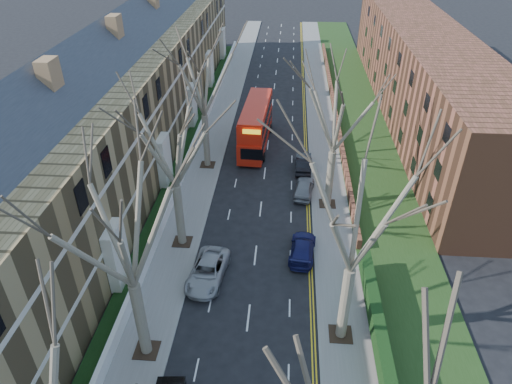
# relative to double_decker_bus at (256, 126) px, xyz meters

# --- Properties ---
(pavement_left) EXTENTS (3.00, 102.00, 0.12)m
(pavement_left) POSITION_rel_double_decker_bus_xyz_m (-4.71, 6.16, -2.13)
(pavement_left) COLOR slate
(pavement_left) RESTS_ON ground
(pavement_right) EXTENTS (3.00, 102.00, 0.12)m
(pavement_right) POSITION_rel_double_decker_bus_xyz_m (7.29, 6.16, -2.13)
(pavement_right) COLOR slate
(pavement_right) RESTS_ON ground
(terrace_left) EXTENTS (9.70, 78.00, 13.60)m
(terrace_left) POSITION_rel_double_decker_bus_xyz_m (-12.36, -1.84, 3.34)
(terrace_left) COLOR olive
(terrace_left) RESTS_ON ground
(flats_right) EXTENTS (13.97, 54.00, 10.00)m
(flats_right) POSITION_rel_double_decker_bus_xyz_m (18.75, 10.16, 2.79)
(flats_right) COLOR brown
(flats_right) RESTS_ON ground
(front_wall_left) EXTENTS (0.30, 78.00, 1.00)m
(front_wall_left) POSITION_rel_double_decker_bus_xyz_m (-6.36, -1.84, -1.57)
(front_wall_left) COLOR white
(front_wall_left) RESTS_ON ground
(grass_verge_right) EXTENTS (6.00, 102.00, 0.06)m
(grass_verge_right) POSITION_rel_double_decker_bus_xyz_m (11.79, 6.16, -2.04)
(grass_verge_right) COLOR #1E3914
(grass_verge_right) RESTS_ON ground
(tree_left_mid) EXTENTS (10.50, 10.50, 14.71)m
(tree_left_mid) POSITION_rel_double_decker_bus_xyz_m (-4.41, -26.84, 7.36)
(tree_left_mid) COLOR #6D624E
(tree_left_mid) RESTS_ON ground
(tree_left_far) EXTENTS (10.15, 10.15, 14.22)m
(tree_left_far) POSITION_rel_double_decker_bus_xyz_m (-4.41, -16.84, 7.05)
(tree_left_far) COLOR #6D624E
(tree_left_far) RESTS_ON ground
(tree_left_dist) EXTENTS (10.50, 10.50, 14.71)m
(tree_left_dist) POSITION_rel_double_decker_bus_xyz_m (-4.41, -4.84, 7.36)
(tree_left_dist) COLOR #6D624E
(tree_left_dist) RESTS_ON ground
(tree_right_mid) EXTENTS (10.50, 10.50, 14.71)m
(tree_right_mid) POSITION_rel_double_decker_bus_xyz_m (6.99, -24.84, 7.36)
(tree_right_mid) COLOR #6D624E
(tree_right_mid) RESTS_ON ground
(tree_right_far) EXTENTS (10.15, 10.15, 14.22)m
(tree_right_far) POSITION_rel_double_decker_bus_xyz_m (6.99, -10.84, 7.05)
(tree_right_far) COLOR #6D624E
(tree_right_far) RESTS_ON ground
(double_decker_bus) EXTENTS (3.13, 10.76, 4.47)m
(double_decker_bus) POSITION_rel_double_decker_bus_xyz_m (0.00, 0.00, 0.00)
(double_decker_bus) COLOR red
(double_decker_bus) RESTS_ON ground
(car_left_far) EXTENTS (2.83, 5.18, 1.38)m
(car_left_far) POSITION_rel_double_decker_bus_xyz_m (-1.82, -20.54, -1.51)
(car_left_far) COLOR #9FA0A5
(car_left_far) RESTS_ON ground
(car_right_near) EXTENTS (2.24, 4.54, 1.27)m
(car_right_near) POSITION_rel_double_decker_bus_xyz_m (4.75, -17.54, -1.56)
(car_right_near) COLOR #171851
(car_right_near) RESTS_ON ground
(car_right_mid) EXTENTS (2.14, 4.18, 1.36)m
(car_right_mid) POSITION_rel_double_decker_bus_xyz_m (4.99, -9.27, -1.51)
(car_right_mid) COLOR gray
(car_right_mid) RESTS_ON ground
(car_right_far) EXTENTS (1.57, 4.29, 1.40)m
(car_right_far) POSITION_rel_double_decker_bus_xyz_m (4.99, -4.79, -1.49)
(car_right_far) COLOR black
(car_right_far) RESTS_ON ground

